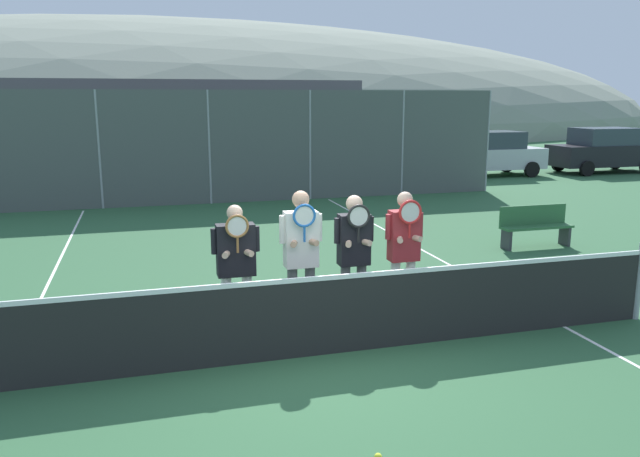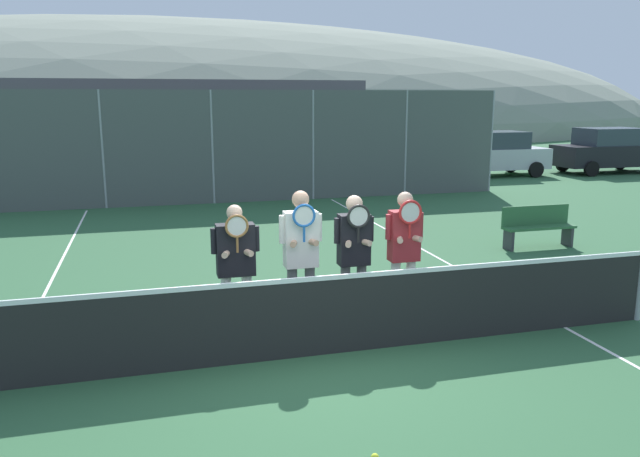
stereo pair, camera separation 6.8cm
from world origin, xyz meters
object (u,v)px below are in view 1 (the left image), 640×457
object	(u,v)px
car_far_left	(54,165)
bench_courtside	(535,225)
player_leftmost	(236,261)
car_left_of_center	(219,160)
car_right_of_center	(490,153)
player_center_left	(301,251)
tennis_ball_on_court	(378,457)
player_center_right	(354,250)
car_far_right	(603,150)
car_center	(364,156)
player_rightmost	(404,246)

from	to	relation	value
car_far_left	bench_courtside	world-z (taller)	car_far_left
player_leftmost	car_far_left	xyz separation A→B (m)	(-3.76, 13.71, -0.10)
car_left_of_center	car_right_of_center	xyz separation A→B (m)	(10.52, 0.25, -0.06)
car_right_of_center	bench_courtside	world-z (taller)	car_right_of_center
player_center_left	car_far_left	size ratio (longest dim) A/B	0.43
tennis_ball_on_court	car_right_of_center	bearing A→B (deg)	56.66
player_center_right	bench_courtside	distance (m)	6.06
player_leftmost	bench_courtside	distance (m)	7.39
car_far_left	car_far_right	size ratio (longest dim) A/B	1.01
player_center_right	car_left_of_center	distance (m)	13.77
car_center	car_far_right	xyz separation A→B (m)	(10.14, -0.44, 0.03)
bench_courtside	tennis_ball_on_court	world-z (taller)	bench_courtside
player_leftmost	player_rightmost	world-z (taller)	player_rightmost
car_left_of_center	bench_courtside	xyz separation A→B (m)	(5.16, -10.49, -0.48)
car_right_of_center	car_far_right	size ratio (longest dim) A/B	0.94
tennis_ball_on_court	bench_courtside	bearing A→B (deg)	47.20
car_left_of_center	player_center_left	bearing A→B (deg)	-92.59
player_center_left	car_left_of_center	size ratio (longest dim) A/B	0.42
player_center_left	tennis_ball_on_court	world-z (taller)	player_center_left
car_center	car_far_left	bearing A→B (deg)	-177.72
car_right_of_center	car_center	bearing A→B (deg)	178.58
player_leftmost	car_center	size ratio (longest dim) A/B	0.37
player_center_left	car_right_of_center	xyz separation A→B (m)	(11.15, 14.08, -0.23)
car_far_left	car_right_of_center	bearing A→B (deg)	1.07
player_center_right	car_far_left	size ratio (longest dim) A/B	0.41
car_far_right	player_center_left	bearing A→B (deg)	-139.50
player_rightmost	car_left_of_center	bearing A→B (deg)	93.39
player_center_left	bench_courtside	world-z (taller)	player_center_left
car_right_of_center	bench_courtside	xyz separation A→B (m)	(-5.36, -10.74, -0.43)
player_center_right	player_rightmost	size ratio (longest dim) A/B	0.99
player_leftmost	car_right_of_center	size ratio (longest dim) A/B	0.42
player_leftmost	car_far_right	world-z (taller)	car_far_right
car_center	bench_courtside	distance (m)	10.87
player_center_right	bench_courtside	bearing A→B (deg)	32.98
car_far_right	bench_courtside	world-z (taller)	car_far_right
car_far_left	tennis_ball_on_court	bearing A→B (deg)	-75.07
car_center	car_left_of_center	bearing A→B (deg)	-176.02
car_left_of_center	car_far_left	bearing A→B (deg)	-179.47
player_center_left	car_far_right	world-z (taller)	player_center_left
car_left_of_center	car_right_of_center	bearing A→B (deg)	1.34
car_left_of_center	car_far_right	distance (m)	15.51
player_leftmost	player_rightmost	bearing A→B (deg)	-0.54
car_center	car_far_right	world-z (taller)	car_far_right
player_center_right	car_left_of_center	bearing A→B (deg)	90.45
player_rightmost	car_right_of_center	world-z (taller)	player_rightmost
player_center_left	player_rightmost	distance (m)	1.44
player_center_left	car_far_left	world-z (taller)	player_center_left
player_center_left	car_right_of_center	bearing A→B (deg)	51.64
car_far_left	bench_courtside	size ratio (longest dim) A/B	2.84
car_far_right	player_rightmost	bearing A→B (deg)	-136.96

